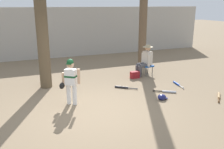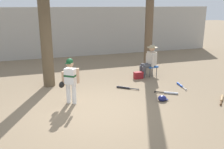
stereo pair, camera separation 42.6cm
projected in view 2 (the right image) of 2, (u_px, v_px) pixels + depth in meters
The scene contains 12 objects.
ground_plane at pixel (94, 110), 6.52m from camera, with size 60.00×60.00×0.00m, color #7F6B51.
concrete_back_wall at pixel (59, 33), 12.77m from camera, with size 18.00×0.36×2.57m, color #ADA89E.
tree_behind_spectator at pixel (150, 2), 10.49m from camera, with size 0.46×0.46×6.01m.
young_ballplayer at pixel (70, 78), 6.79m from camera, with size 0.59×0.40×1.31m.
folding_stool at pixel (151, 67), 9.58m from camera, with size 0.43×0.43×0.41m.
seated_spectator at pixel (150, 60), 9.47m from camera, with size 0.67×0.54×1.20m.
handbag_beside_stool at pixel (138, 75), 9.26m from camera, with size 0.34×0.18×0.26m, color maroon.
bat_aluminum_silver at pixel (169, 93), 7.71m from camera, with size 0.65×0.45×0.07m.
bat_blue_youth at pixel (181, 85), 8.42m from camera, with size 0.18×0.72×0.07m.
bat_wood_tan at pixel (222, 99), 7.23m from camera, with size 0.62×0.62×0.07m.
bat_black_composite at pixel (125, 88), 8.18m from camera, with size 0.64×0.53×0.07m.
batting_helmet_navy at pixel (162, 98), 7.15m from camera, with size 0.30×0.23×0.17m.
Camera 2 is at (-1.44, -5.84, 2.73)m, focal length 39.35 mm.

